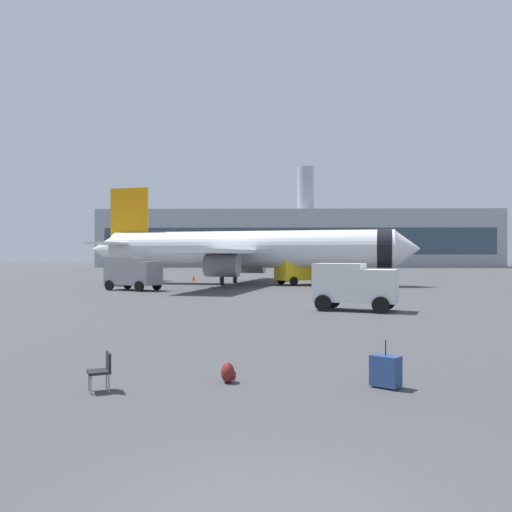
{
  "coord_description": "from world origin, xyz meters",
  "views": [
    {
      "loc": [
        -0.14,
        -5.89,
        3.04
      ],
      "look_at": [
        -0.92,
        29.4,
        3.0
      ],
      "focal_mm": 36.85,
      "sensor_mm": 36.0,
      "label": 1
    }
  ],
  "objects_px": {
    "safety_cone_near": "(373,281)",
    "rolling_suitcase": "(386,371)",
    "service_truck": "(133,272)",
    "traveller_backpack": "(228,373)",
    "safety_cone_mid": "(193,277)",
    "gate_chair": "(102,369)",
    "safety_cone_far": "(293,279)",
    "airplane_at_gate": "(245,250)",
    "fuel_truck": "(304,268)",
    "cargo_van": "(354,284)"
  },
  "relations": [
    {
      "from": "safety_cone_far",
      "to": "gate_chair",
      "type": "bearing_deg",
      "value": -97.77
    },
    {
      "from": "airplane_at_gate",
      "to": "traveller_backpack",
      "type": "bearing_deg",
      "value": -88.05
    },
    {
      "from": "rolling_suitcase",
      "to": "traveller_backpack",
      "type": "bearing_deg",
      "value": 173.79
    },
    {
      "from": "service_truck",
      "to": "traveller_backpack",
      "type": "xyz_separation_m",
      "value": [
        10.83,
        -32.93,
        -1.37
      ]
    },
    {
      "from": "fuel_truck",
      "to": "traveller_backpack",
      "type": "bearing_deg",
      "value": -96.4
    },
    {
      "from": "service_truck",
      "to": "safety_cone_far",
      "type": "bearing_deg",
      "value": 44.54
    },
    {
      "from": "airplane_at_gate",
      "to": "rolling_suitcase",
      "type": "xyz_separation_m",
      "value": [
        5.09,
        -42.84,
        -3.27
      ]
    },
    {
      "from": "cargo_van",
      "to": "traveller_backpack",
      "type": "distance_m",
      "value": 17.45
    },
    {
      "from": "traveller_backpack",
      "to": "safety_cone_far",
      "type": "bearing_deg",
      "value": 85.4
    },
    {
      "from": "rolling_suitcase",
      "to": "cargo_van",
      "type": "bearing_deg",
      "value": 83.07
    },
    {
      "from": "cargo_van",
      "to": "rolling_suitcase",
      "type": "relative_size",
      "value": 4.39
    },
    {
      "from": "safety_cone_far",
      "to": "traveller_backpack",
      "type": "xyz_separation_m",
      "value": [
        -3.81,
        -47.33,
        -0.14
      ]
    },
    {
      "from": "safety_cone_far",
      "to": "rolling_suitcase",
      "type": "distance_m",
      "value": 47.73
    },
    {
      "from": "safety_cone_near",
      "to": "rolling_suitcase",
      "type": "xyz_separation_m",
      "value": [
        -8.43,
        -43.29,
        0.08
      ]
    },
    {
      "from": "safety_cone_mid",
      "to": "rolling_suitcase",
      "type": "height_order",
      "value": "rolling_suitcase"
    },
    {
      "from": "airplane_at_gate",
      "to": "cargo_van",
      "type": "height_order",
      "value": "airplane_at_gate"
    },
    {
      "from": "rolling_suitcase",
      "to": "gate_chair",
      "type": "xyz_separation_m",
      "value": [
        -6.41,
        -0.45,
        0.11
      ]
    },
    {
      "from": "gate_chair",
      "to": "airplane_at_gate",
      "type": "bearing_deg",
      "value": 88.26
    },
    {
      "from": "safety_cone_mid",
      "to": "safety_cone_far",
      "type": "relative_size",
      "value": 1.11
    },
    {
      "from": "traveller_backpack",
      "to": "safety_cone_mid",
      "type": "bearing_deg",
      "value": 99.0
    },
    {
      "from": "service_truck",
      "to": "safety_cone_near",
      "type": "height_order",
      "value": "service_truck"
    },
    {
      "from": "service_truck",
      "to": "gate_chair",
      "type": "relative_size",
      "value": 6.13
    },
    {
      "from": "safety_cone_near",
      "to": "rolling_suitcase",
      "type": "height_order",
      "value": "rolling_suitcase"
    },
    {
      "from": "cargo_van",
      "to": "safety_cone_near",
      "type": "bearing_deg",
      "value": 76.42
    },
    {
      "from": "service_truck",
      "to": "safety_cone_far",
      "type": "relative_size",
      "value": 7.08
    },
    {
      "from": "service_truck",
      "to": "rolling_suitcase",
      "type": "relative_size",
      "value": 4.79
    },
    {
      "from": "cargo_van",
      "to": "rolling_suitcase",
      "type": "distance_m",
      "value": 17.01
    },
    {
      "from": "service_truck",
      "to": "fuel_truck",
      "type": "distance_m",
      "value": 18.2
    },
    {
      "from": "fuel_truck",
      "to": "airplane_at_gate",
      "type": "bearing_deg",
      "value": 179.05
    },
    {
      "from": "traveller_backpack",
      "to": "gate_chair",
      "type": "xyz_separation_m",
      "value": [
        -2.76,
        -0.85,
        0.27
      ]
    },
    {
      "from": "safety_cone_mid",
      "to": "fuel_truck",
      "type": "bearing_deg",
      "value": -31.77
    },
    {
      "from": "safety_cone_mid",
      "to": "safety_cone_far",
      "type": "bearing_deg",
      "value": -13.74
    },
    {
      "from": "airplane_at_gate",
      "to": "fuel_truck",
      "type": "height_order",
      "value": "airplane_at_gate"
    },
    {
      "from": "service_truck",
      "to": "cargo_van",
      "type": "height_order",
      "value": "service_truck"
    },
    {
      "from": "cargo_van",
      "to": "safety_cone_near",
      "type": "xyz_separation_m",
      "value": [
        6.38,
        26.44,
        -1.14
      ]
    },
    {
      "from": "service_truck",
      "to": "safety_cone_far",
      "type": "distance_m",
      "value": 20.57
    },
    {
      "from": "safety_cone_mid",
      "to": "rolling_suitcase",
      "type": "distance_m",
      "value": 51.92
    },
    {
      "from": "rolling_suitcase",
      "to": "traveller_backpack",
      "type": "xyz_separation_m",
      "value": [
        -3.65,
        0.4,
        -0.16
      ]
    },
    {
      "from": "airplane_at_gate",
      "to": "safety_cone_near",
      "type": "height_order",
      "value": "airplane_at_gate"
    },
    {
      "from": "safety_cone_near",
      "to": "safety_cone_far",
      "type": "bearing_deg",
      "value": 151.77
    },
    {
      "from": "airplane_at_gate",
      "to": "gate_chair",
      "type": "height_order",
      "value": "airplane_at_gate"
    },
    {
      "from": "service_truck",
      "to": "cargo_van",
      "type": "bearing_deg",
      "value": -44.91
    },
    {
      "from": "service_truck",
      "to": "safety_cone_near",
      "type": "distance_m",
      "value": 25.01
    },
    {
      "from": "safety_cone_near",
      "to": "safety_cone_mid",
      "type": "xyz_separation_m",
      "value": [
        -20.03,
        7.32,
        0.1
      ]
    },
    {
      "from": "gate_chair",
      "to": "safety_cone_near",
      "type": "bearing_deg",
      "value": 71.26
    },
    {
      "from": "service_truck",
      "to": "safety_cone_near",
      "type": "xyz_separation_m",
      "value": [
        22.91,
        9.96,
        -1.3
      ]
    },
    {
      "from": "safety_cone_far",
      "to": "gate_chair",
      "type": "relative_size",
      "value": 0.87
    },
    {
      "from": "safety_cone_far",
      "to": "airplane_at_gate",
      "type": "bearing_deg",
      "value": -137.09
    },
    {
      "from": "gate_chair",
      "to": "rolling_suitcase",
      "type": "bearing_deg",
      "value": 4.04
    },
    {
      "from": "airplane_at_gate",
      "to": "gate_chair",
      "type": "distance_m",
      "value": 43.43
    }
  ]
}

